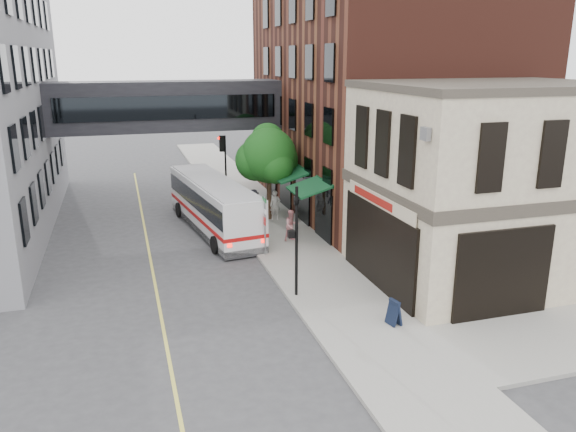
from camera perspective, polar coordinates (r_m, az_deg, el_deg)
ground at (r=21.20m, az=1.46°, el=-10.58°), size 120.00×120.00×0.00m
sidewalk_main at (r=34.29m, az=-2.66°, el=0.02°), size 4.00×60.00×0.15m
corner_building at (r=25.52m, az=19.59°, el=3.13°), size 10.19×8.12×8.45m
brick_building at (r=36.74m, az=9.22°, el=11.87°), size 13.76×18.00×14.00m
skyway_bridge at (r=36.25m, az=-12.22°, el=10.89°), size 14.00×3.18×3.00m
traffic_signal_near at (r=21.96m, az=0.80°, el=-1.22°), size 0.44×0.22×4.60m
traffic_signal_far at (r=36.08m, az=-6.60°, el=6.05°), size 0.53×0.28×4.50m
street_sign_pole at (r=26.88m, az=-2.37°, el=-0.35°), size 0.08×0.75×3.00m
street_tree at (r=32.75m, az=-2.08°, el=6.16°), size 3.80×3.20×5.60m
lane_marking at (r=29.57m, az=-14.00°, el=-3.21°), size 0.12×40.00×0.01m
bus at (r=31.56m, az=-7.58°, el=1.32°), size 3.73×10.68×2.82m
pedestrian_a at (r=33.01m, az=-1.31°, el=1.10°), size 0.73×0.59×1.73m
pedestrian_b at (r=29.22m, az=0.37°, el=-0.96°), size 0.90×0.76×1.65m
pedestrian_c at (r=33.02m, az=-3.52°, el=1.16°), size 1.20×0.72×1.82m
newspaper_box at (r=33.50m, az=-3.80°, el=0.49°), size 0.52×0.49×0.82m
sandwich_board at (r=20.75m, az=10.73°, el=-9.58°), size 0.44×0.59×0.94m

